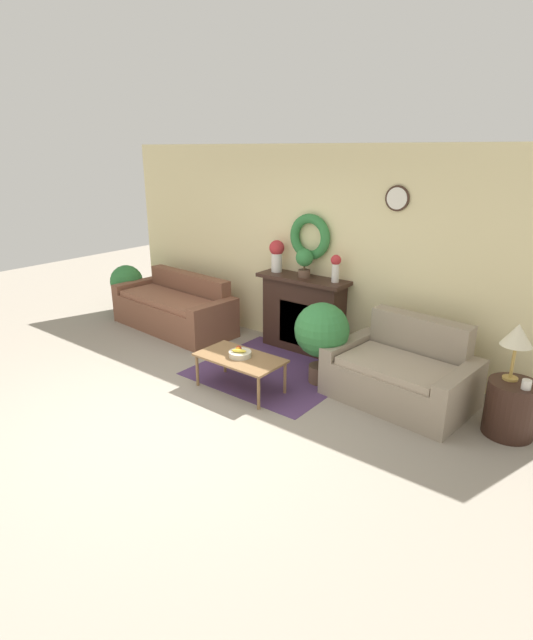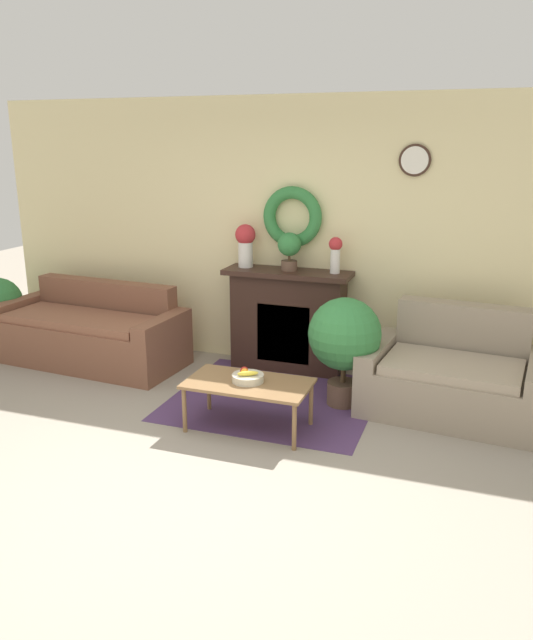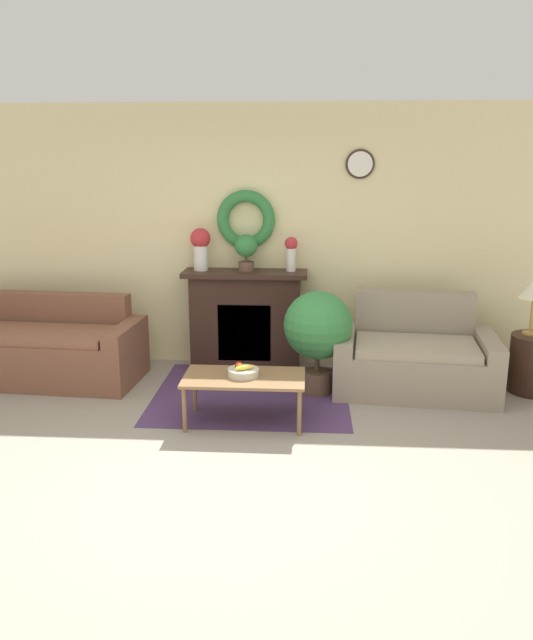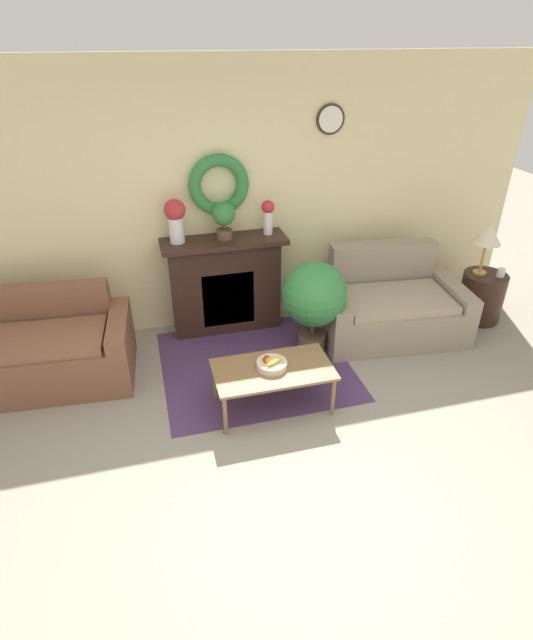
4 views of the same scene
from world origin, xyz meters
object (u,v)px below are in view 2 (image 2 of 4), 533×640
Objects in this scene: vase_on_mantel_right at (335,252)px; potted_plant_floor_by_loveseat at (345,338)px; couch_left at (91,334)px; fruit_bowl at (247,377)px; coffee_table at (248,386)px; potted_plant_on_mantel at (289,248)px; loveseat_right at (454,378)px; vase_on_mantel_left at (245,242)px; fireplace at (288,320)px.

vase_on_mantel_right is 0.36× the size of potted_plant_floor_by_loveseat.
couch_left is 2.35m from fruit_bowl.
couch_left is 2.08× the size of coffee_table.
fruit_bowl is 0.74× the size of vase_on_mantel_right.
potted_plant_on_mantel reaches higher than coffee_table.
potted_plant_floor_by_loveseat is (2.77, -0.21, 0.32)m from couch_left.
vase_on_mantel_right is at bearing 110.81° from potted_plant_floor_by_loveseat.
fruit_bowl is 0.26× the size of potted_plant_floor_by_loveseat.
loveseat_right is 3.65× the size of vase_on_mantel_left.
couch_left is 1.92m from vase_on_mantel_left.
coffee_table is at bearing -68.09° from vase_on_mantel_left.
couch_left is 2.36m from coffee_table.
loveseat_right is at bearing 11.60° from potted_plant_floor_by_loveseat.
vase_on_mantel_right reaches higher than fireplace.
vase_on_mantel_right reaches higher than coffee_table.
potted_plant_on_mantel is at bearing 94.59° from coffee_table.
fireplace is at bearing 17.76° from couch_left.
loveseat_right is at bearing -13.85° from vase_on_mantel_left.
potted_plant_floor_by_loveseat is (0.61, 0.74, 0.26)m from coffee_table.
vase_on_mantel_left is (-0.58, 1.45, 0.92)m from coffee_table.
potted_plant_floor_by_loveseat is at bearing -0.38° from couch_left.
coffee_table is 2.86× the size of vase_on_mantel_right.
couch_left is at bearing -174.72° from loveseat_right.
loveseat_right is 4.51× the size of vase_on_mantel_right.
potted_plant_on_mantel is (-0.46, -0.02, 0.02)m from vase_on_mantel_right.
fruit_bowl is (-0.01, 0.01, 0.08)m from coffee_table.
potted_plant_on_mantel is at bearing -51.94° from fireplace.
coffee_table is 2.31× the size of vase_on_mantel_left.
potted_plant_floor_by_loveseat is (-0.93, -0.19, 0.32)m from loveseat_right.
potted_plant_on_mantel reaches higher than potted_plant_floor_by_loveseat.
potted_plant_floor_by_loveseat is at bearing -43.78° from fireplace.
loveseat_right is 1.58× the size of coffee_table.
fruit_bowl is at bearing -85.81° from potted_plant_on_mantel.
couch_left reaches higher than coffee_table.
loveseat_right is at bearing 30.50° from fruit_bowl.
potted_plant_on_mantel is at bearing 168.72° from loveseat_right.
fireplace reaches higher than loveseat_right.
vase_on_mantel_left is (-2.13, 0.52, 0.98)m from loveseat_right.
coffee_table is 1.03× the size of potted_plant_floor_by_loveseat.
potted_plant_floor_by_loveseat reaches higher than coffee_table.
vase_on_mantel_right is at bearing 15.38° from couch_left.
couch_left is 2.30m from potted_plant_on_mantel.
vase_on_mantel_left is (-0.57, 1.44, 0.84)m from fruit_bowl.
coffee_table is at bearing -103.29° from vase_on_mantel_right.
loveseat_right reaches higher than couch_left.
loveseat_right is 4.20× the size of potted_plant_on_mantel.
fireplace is at bearing 168.38° from loveseat_right.
couch_left is 5.94× the size of vase_on_mantel_right.
vase_on_mantel_left reaches higher than potted_plant_floor_by_loveseat.
coffee_table is at bearing -143.40° from loveseat_right.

